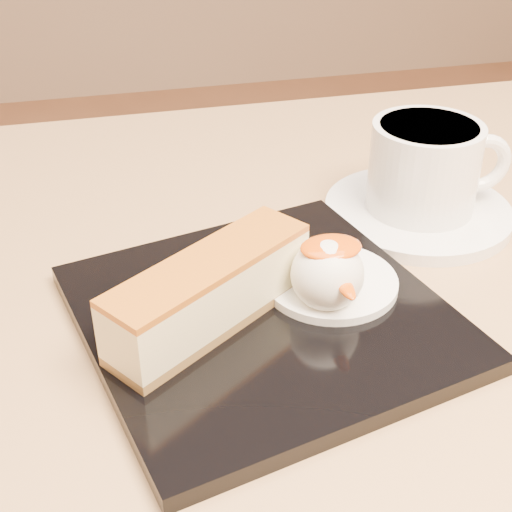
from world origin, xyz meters
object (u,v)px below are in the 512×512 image
object	(u,v)px
coffee_cup	(427,165)
cheesecake	(210,292)
ice_cream_scoop	(327,274)
dessert_plate	(263,317)
saucer	(418,212)
table	(301,489)

from	to	relation	value
coffee_cup	cheesecake	bearing A→B (deg)	-144.43
cheesecake	ice_cream_scoop	xyz separation A→B (m)	(0.08, -0.00, 0.00)
dessert_plate	saucer	xyz separation A→B (m)	(0.16, 0.11, -0.00)
dessert_plate	ice_cream_scoop	xyz separation A→B (m)	(0.04, -0.00, 0.03)
ice_cream_scoop	table	bearing A→B (deg)	-150.29
table	dessert_plate	xyz separation A→B (m)	(-0.03, 0.01, 0.16)
dessert_plate	coffee_cup	size ratio (longest dim) A/B	1.92
saucer	cheesecake	bearing A→B (deg)	-149.79
table	dessert_plate	world-z (taller)	dessert_plate
cheesecake	saucer	bearing A→B (deg)	-4.31
ice_cream_scoop	saucer	distance (m)	0.16
table	cheesecake	distance (m)	0.20
ice_cream_scoop	dessert_plate	bearing A→B (deg)	172.87
cheesecake	coffee_cup	size ratio (longest dim) A/B	1.22
table	coffee_cup	world-z (taller)	coffee_cup
saucer	coffee_cup	bearing A→B (deg)	-5.69
saucer	table	bearing A→B (deg)	-137.42
table	coffee_cup	size ratio (longest dim) A/B	6.97
dessert_plate	cheesecake	bearing A→B (deg)	-171.87
cheesecake	ice_cream_scoop	world-z (taller)	same
cheesecake	coffee_cup	xyz separation A→B (m)	(0.19, 0.11, 0.01)
table	saucer	bearing A→B (deg)	42.58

